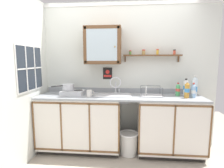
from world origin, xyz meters
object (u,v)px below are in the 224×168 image
(sink, at_px, (114,96))
(bottle_juice_amber_3, at_px, (187,90))
(bottle_soda_green_2, at_px, (178,90))
(bottle_water_clear_4, at_px, (195,87))
(warning_sign, at_px, (108,73))
(mug, at_px, (89,93))
(wall_cabinet, at_px, (103,46))
(bottle_water_blue_1, at_px, (193,91))
(saucepan, at_px, (68,87))
(bottle_opaque_white_0, at_px, (186,88))
(trash_bin, at_px, (129,143))
(hot_plate_stove, at_px, (73,92))
(dish_rack, at_px, (150,94))

(sink, bearing_deg, bottle_juice_amber_3, -5.64)
(bottle_soda_green_2, bearing_deg, sink, -176.89)
(bottle_water_clear_4, bearing_deg, warning_sign, 170.76)
(mug, xyz_separation_m, wall_cabinet, (0.19, 0.24, 0.76))
(sink, xyz_separation_m, warning_sign, (-0.13, 0.25, 0.35))
(sink, bearing_deg, bottle_water_blue_1, -3.94)
(bottle_soda_green_2, xyz_separation_m, warning_sign, (-1.18, 0.20, 0.24))
(bottle_juice_amber_3, distance_m, warning_sign, 1.34)
(bottle_water_clear_4, xyz_separation_m, warning_sign, (-1.43, 0.23, 0.19))
(bottle_soda_green_2, bearing_deg, saucepan, -178.48)
(sink, height_order, mug, sink)
(sink, bearing_deg, bottle_opaque_white_0, 3.01)
(sink, height_order, wall_cabinet, wall_cabinet)
(bottle_water_blue_1, xyz_separation_m, wall_cabinet, (-1.43, 0.19, 0.71))
(trash_bin, bearing_deg, bottle_water_clear_4, 7.98)
(hot_plate_stove, relative_size, bottle_opaque_white_0, 1.29)
(bottle_opaque_white_0, relative_size, mug, 2.26)
(hot_plate_stove, height_order, saucepan, saucepan)
(bottle_juice_amber_3, height_order, dish_rack, bottle_juice_amber_3)
(bottle_soda_green_2, xyz_separation_m, bottle_water_clear_4, (0.25, -0.03, 0.05))
(hot_plate_stove, relative_size, wall_cabinet, 0.59)
(saucepan, xyz_separation_m, bottle_opaque_white_0, (1.95, 0.05, 0.00))
(hot_plate_stove, bearing_deg, wall_cabinet, 12.63)
(sink, distance_m, bottle_juice_amber_3, 1.15)
(sink, distance_m, warning_sign, 0.45)
(wall_cabinet, bearing_deg, bottle_soda_green_2, -2.02)
(hot_plate_stove, xyz_separation_m, warning_sign, (0.56, 0.27, 0.30))
(mug, bearing_deg, bottle_water_blue_1, 1.78)
(saucepan, bearing_deg, sink, -0.62)
(hot_plate_stove, height_order, bottle_juice_amber_3, bottle_juice_amber_3)
(bottle_soda_green_2, distance_m, bottle_water_clear_4, 0.26)
(mug, height_order, wall_cabinet, wall_cabinet)
(hot_plate_stove, relative_size, mug, 2.90)
(dish_rack, bearing_deg, sink, 179.47)
(bottle_opaque_white_0, distance_m, trash_bin, 1.29)
(sink, relative_size, bottle_water_blue_1, 2.51)
(dish_rack, distance_m, warning_sign, 0.84)
(mug, bearing_deg, dish_rack, 7.59)
(bottle_soda_green_2, xyz_separation_m, mug, (-1.43, -0.19, -0.05))
(bottle_soda_green_2, relative_size, mug, 1.72)
(hot_plate_stove, relative_size, bottle_water_clear_4, 1.07)
(sink, relative_size, wall_cabinet, 0.95)
(bottle_soda_green_2, xyz_separation_m, dish_rack, (-0.45, -0.06, -0.07))
(bottle_water_clear_4, distance_m, mug, 1.68)
(hot_plate_stove, bearing_deg, trash_bin, -6.71)
(bottle_water_blue_1, xyz_separation_m, mug, (-1.62, -0.05, -0.05))
(hot_plate_stove, relative_size, warning_sign, 1.75)
(saucepan, xyz_separation_m, bottle_juice_amber_3, (1.91, -0.12, -0.01))
(dish_rack, height_order, warning_sign, warning_sign)
(bottle_water_clear_4, xyz_separation_m, mug, (-1.67, -0.16, -0.10))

